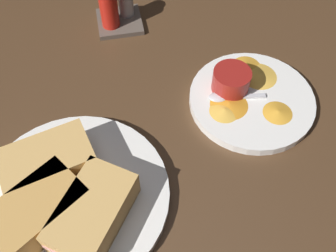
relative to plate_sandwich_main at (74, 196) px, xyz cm
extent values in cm
cube|color=#4C331E|center=(4.91, 8.20, -2.30)|extent=(110.00, 110.00, 3.00)
cylinder|color=white|center=(0.00, 0.00, 0.00)|extent=(28.16, 28.16, 1.60)
cube|color=tan|center=(-2.90, 4.50, 3.20)|extent=(14.51, 10.67, 4.80)
cube|color=#DB938E|center=(-2.90, 4.50, 3.20)|extent=(14.61, 10.15, 0.80)
cube|color=tan|center=(-4.50, -2.90, 3.20)|extent=(15.01, 13.67, 4.80)
cube|color=#DB938E|center=(-4.50, -2.90, 3.20)|extent=(14.88, 13.32, 0.80)
cube|color=tan|center=(2.90, -4.50, 3.20)|extent=(13.69, 15.01, 4.80)
cube|color=#DB938E|center=(2.90, -4.50, 3.20)|extent=(13.34, 14.87, 0.80)
cylinder|color=#0C144C|center=(2.56, -5.80, 2.81)|extent=(6.40, 6.40, 4.02)
cylinder|color=black|center=(2.56, -5.80, 4.42)|extent=(5.25, 5.25, 0.60)
cube|color=silver|center=(-2.24, 2.35, 1.05)|extent=(3.48, 5.15, 0.40)
ellipsoid|color=silver|center=(0.55, -2.39, 1.20)|extent=(3.52, 3.87, 0.80)
cylinder|color=white|center=(31.38, 12.32, 0.00)|extent=(21.72, 21.72, 1.60)
cylinder|color=maroon|center=(28.12, 15.03, 2.80)|extent=(6.53, 6.53, 4.00)
cylinder|color=olive|center=(28.12, 15.03, 4.40)|extent=(5.35, 5.35, 0.60)
cube|color=silver|center=(30.88, 12.39, 1.05)|extent=(5.56, 1.55, 0.40)
ellipsoid|color=silver|center=(25.43, 13.15, 1.20)|extent=(3.47, 2.62, 0.80)
cone|color=orange|center=(26.93, 11.43, 1.10)|extent=(8.52, 8.52, 0.60)
cone|color=gold|center=(25.76, 10.30, 1.10)|extent=(6.46, 6.46, 0.60)
cone|color=gold|center=(34.44, 8.43, 1.10)|extent=(5.16, 5.16, 0.60)
cone|color=gold|center=(34.09, 16.74, 1.10)|extent=(8.17, 8.17, 0.60)
cone|color=gold|center=(32.63, 19.47, 1.10)|extent=(7.50, 7.50, 0.60)
cube|color=brown|center=(11.32, 37.90, -0.30)|extent=(9.00, 9.00, 1.00)
cylinder|color=red|center=(9.52, 36.70, 4.45)|extent=(3.60, 3.60, 8.50)
cylinder|color=#B2B2B2|center=(13.12, 39.30, 3.20)|extent=(3.00, 3.00, 6.00)
camera|label=1|loc=(8.97, -25.88, 51.36)|focal=40.48mm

